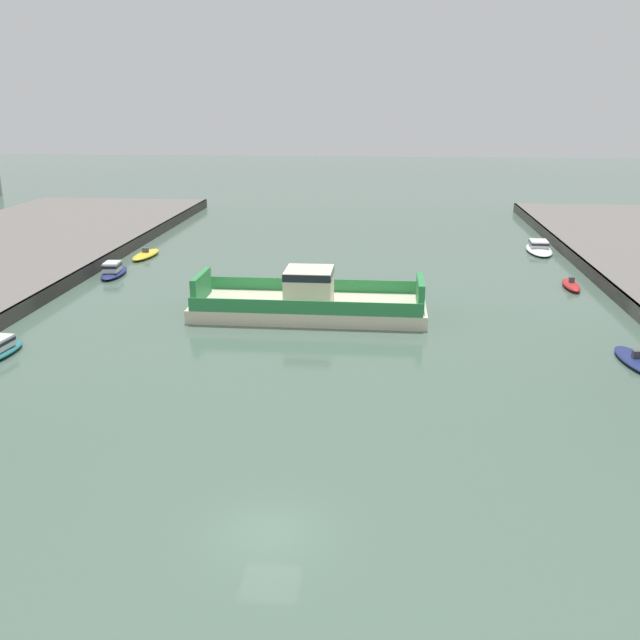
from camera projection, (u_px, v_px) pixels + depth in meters
ground_plane at (269, 532)px, 29.31m from camera, size 400.00×400.00×0.00m
chain_ferry at (309, 301)px, 58.46m from camera, size 19.19×7.27×3.90m
moored_boat_near_right at (113, 270)px, 71.65m from camera, size 2.53×6.08×1.46m
moored_boat_mid_left at (539, 248)px, 83.05m from camera, size 3.21×7.97×1.23m
moored_boat_far_left at (571, 285)px, 67.07m from camera, size 1.47×4.85×1.06m
moored_boat_far_right at (146, 254)px, 80.17m from camera, size 2.39×6.28×1.05m
moored_boat_upstream_a at (637, 360)px, 47.91m from camera, size 2.52×6.01×0.93m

